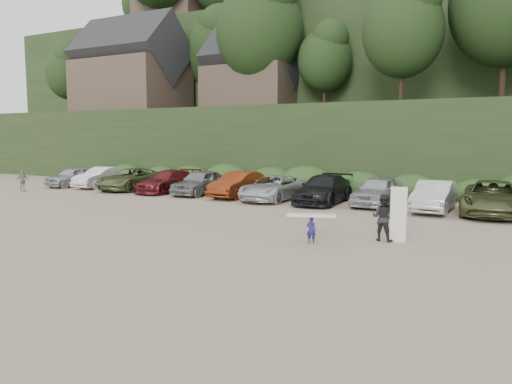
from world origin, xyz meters
The scene contains 6 objects.
ground centered at (0.00, 0.00, 0.00)m, with size 120.00×120.00×0.00m, color tan.
hillside_backdrop centered at (-0.26, 35.93, 11.22)m, with size 90.00×41.50×28.00m.
parked_cars centered at (-1.78, 9.91, 0.77)m, with size 36.33×6.06×1.65m.
distant_walker centered at (-19.81, 5.55, 0.74)m, with size 0.86×0.36×1.47m, color gray.
child_surfer centered at (3.94, -0.18, 0.71)m, with size 1.80×1.03×1.04m.
adult_surfer centered at (6.13, 1.43, 0.87)m, with size 1.31×0.72×2.02m.
Camera 1 is at (10.69, -16.45, 3.82)m, focal length 35.00 mm.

